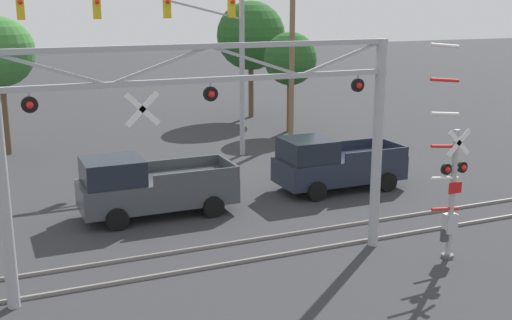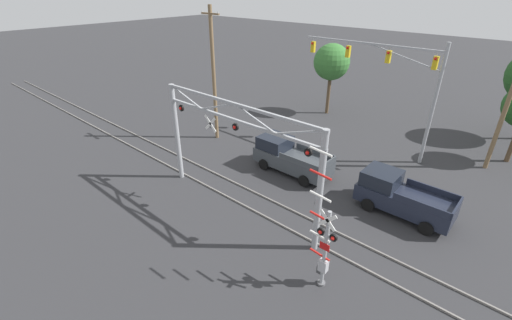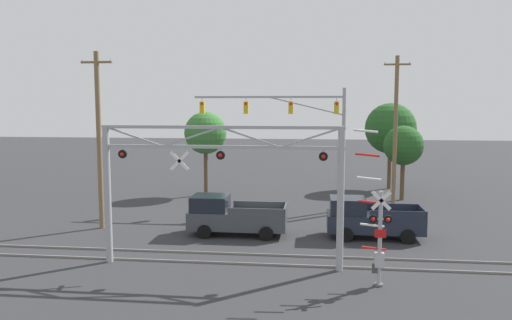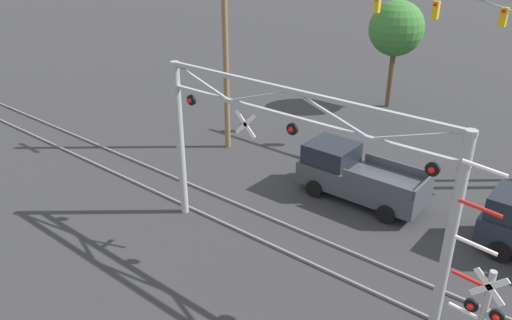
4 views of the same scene
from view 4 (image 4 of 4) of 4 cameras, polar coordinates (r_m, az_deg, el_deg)
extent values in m
cube|color=gray|center=(17.93, 4.21, -10.76)|extent=(80.00, 0.08, 0.10)
cube|color=gray|center=(18.93, 6.73, -8.72)|extent=(80.00, 0.08, 0.10)
cylinder|color=#9EA0A5|center=(19.21, -8.66, 2.08)|extent=(0.30, 0.30, 6.20)
cylinder|color=#9EA0A5|center=(14.26, 21.28, -8.40)|extent=(0.30, 0.30, 6.20)
cube|color=#9EA0A5|center=(15.22, 4.22, 4.81)|extent=(10.59, 0.14, 0.14)
cube|color=#9EA0A5|center=(14.94, 4.32, 7.85)|extent=(10.59, 0.14, 0.14)
cube|color=#9EA0A5|center=(17.44, -6.29, 8.91)|extent=(2.60, 0.08, 0.92)
cube|color=#9EA0A5|center=(15.80, 0.42, 7.30)|extent=(2.60, 0.08, 0.92)
cube|color=#9EA0A5|center=(14.43, 8.47, 5.21)|extent=(2.60, 0.08, 0.92)
cube|color=#9EA0A5|center=(13.41, 17.90, 2.63)|extent=(2.60, 0.08, 0.92)
cylinder|color=black|center=(18.04, -7.39, 6.81)|extent=(0.38, 0.10, 0.38)
sphere|color=red|center=(18.00, -7.55, 6.75)|extent=(0.18, 0.18, 0.18)
cylinder|color=#9EA0A5|center=(17.97, -7.44, 7.53)|extent=(0.04, 0.04, 0.10)
cylinder|color=black|center=(15.35, 4.17, 3.55)|extent=(0.38, 0.10, 0.38)
sphere|color=red|center=(15.29, 4.02, 3.48)|extent=(0.18, 0.18, 0.18)
cylinder|color=#9EA0A5|center=(15.26, 4.20, 4.39)|extent=(0.04, 0.04, 0.10)
cylinder|color=black|center=(13.57, 19.53, -1.00)|extent=(0.38, 0.10, 0.38)
sphere|color=red|center=(13.51, 19.42, -1.10)|extent=(0.18, 0.18, 0.18)
cylinder|color=#9EA0A5|center=(13.47, 19.68, -0.09)|extent=(0.04, 0.04, 0.10)
cube|color=white|center=(16.38, -1.23, 4.10)|extent=(0.88, 0.03, 0.88)
cube|color=white|center=(16.38, -1.23, 4.10)|extent=(0.88, 0.03, 0.88)
cylinder|color=black|center=(16.37, -1.28, 4.07)|extent=(0.04, 0.04, 0.02)
cube|color=white|center=(12.37, 25.09, -12.99)|extent=(0.78, 0.03, 0.78)
cube|color=white|center=(12.37, 25.09, -12.99)|extent=(0.78, 0.03, 0.78)
cylinder|color=black|center=(12.35, 25.06, -13.05)|extent=(0.04, 0.04, 0.02)
cylinder|color=black|center=(12.94, 23.39, -14.98)|extent=(0.32, 0.09, 0.32)
sphere|color=red|center=(12.90, 23.31, -15.13)|extent=(0.16, 0.16, 0.16)
cylinder|color=black|center=(12.88, 25.82, -15.75)|extent=(0.32, 0.09, 0.32)
sphere|color=red|center=(12.83, 25.75, -15.91)|extent=(0.16, 0.16, 0.16)
cube|color=#9EA0A5|center=(12.91, 24.60, -15.37)|extent=(0.64, 0.06, 0.06)
cylinder|color=white|center=(13.10, 23.09, -15.80)|extent=(0.92, 0.09, 0.17)
cylinder|color=red|center=(12.56, 23.45, -12.50)|extent=(0.92, 0.09, 0.17)
cylinder|color=white|center=(12.07, 23.83, -8.92)|extent=(0.92, 0.09, 0.17)
cylinder|color=red|center=(11.62, 24.23, -5.04)|extent=(0.92, 0.09, 0.17)
cylinder|color=white|center=(11.23, 24.66, -0.87)|extent=(0.92, 0.09, 0.17)
cube|color=gold|center=(27.16, 13.66, 16.92)|extent=(0.30, 0.26, 0.83)
cube|color=gold|center=(26.01, 19.83, 15.81)|extent=(0.30, 0.26, 0.83)
sphere|color=red|center=(25.81, 19.80, 16.40)|extent=(0.18, 0.18, 0.18)
cylinder|color=#9EA0A5|center=(25.09, 26.67, 15.67)|extent=(0.04, 0.04, 0.30)
cube|color=gold|center=(25.17, 26.42, 14.43)|extent=(0.30, 0.26, 0.83)
sphere|color=red|center=(24.97, 26.45, 15.02)|extent=(0.18, 0.18, 0.18)
cube|color=#3D4247|center=(21.36, 11.98, -2.40)|extent=(5.31, 2.03, 0.94)
cube|color=black|center=(21.60, 8.63, 0.84)|extent=(1.97, 1.87, 0.83)
cube|color=#3D4247|center=(19.87, 13.57, -2.66)|extent=(2.95, 0.08, 0.37)
cube|color=#3D4247|center=(21.49, 15.89, -0.71)|extent=(2.95, 0.08, 0.37)
cube|color=#3D4247|center=(20.20, 18.67, -2.86)|extent=(0.10, 1.95, 0.37)
cylinder|color=black|center=(21.47, 6.70, -3.26)|extent=(0.74, 0.24, 0.74)
cylinder|color=black|center=(23.05, 9.47, -1.32)|extent=(0.74, 0.24, 0.74)
cylinder|color=black|center=(20.18, 14.62, -6.00)|extent=(0.74, 0.24, 0.74)
cylinder|color=black|center=(21.86, 16.94, -3.73)|extent=(0.74, 0.24, 0.74)
cylinder|color=black|center=(19.43, 26.08, -9.36)|extent=(0.74, 0.24, 0.74)
cylinder|color=brown|center=(24.64, -3.51, 12.29)|extent=(0.28, 0.28, 10.05)
cylinder|color=brown|center=(32.64, 15.12, 9.07)|extent=(0.32, 0.32, 3.77)
sphere|color=#387533|center=(31.96, 15.75, 14.28)|extent=(3.30, 3.30, 3.30)
camera|label=1|loc=(14.34, -63.04, -2.68)|focal=45.00mm
camera|label=2|loc=(3.50, 125.35, -1.07)|focal=24.00mm
camera|label=3|loc=(10.76, -106.73, -29.21)|focal=35.00mm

